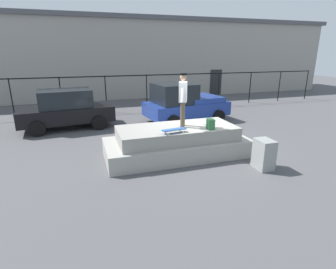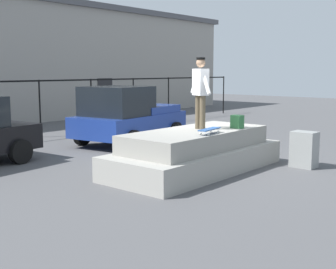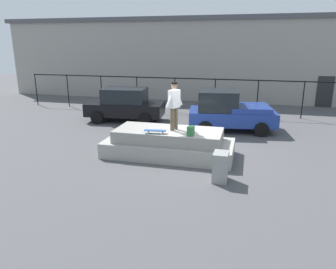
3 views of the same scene
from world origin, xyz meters
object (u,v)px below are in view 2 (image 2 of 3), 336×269
skateboarder (201,88)px  skateboard (210,129)px  backpack (237,122)px  utility_box (304,149)px  car_blue_pickup_mid (127,115)px

skateboarder → skateboard: skateboarder is taller
backpack → utility_box: (1.16, -1.25, -0.71)m
skateboarder → car_blue_pickup_mid: 4.64m
backpack → car_blue_pickup_mid: size_ratio=0.08×
skateboarder → skateboard: bearing=-129.0°
skateboarder → utility_box: skateboarder is taller
skateboard → car_blue_pickup_mid: bearing=65.6°
skateboard → car_blue_pickup_mid: car_blue_pickup_mid is taller
skateboard → car_blue_pickup_mid: (2.20, 4.85, -0.16)m
skateboard → utility_box: (2.40, -1.19, -0.64)m
backpack → utility_box: 1.84m
car_blue_pickup_mid → utility_box: 6.06m
skateboarder → backpack: 1.25m
backpack → car_blue_pickup_mid: car_blue_pickup_mid is taller
skateboarder → car_blue_pickup_mid: (1.67, 4.20, -1.05)m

